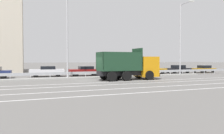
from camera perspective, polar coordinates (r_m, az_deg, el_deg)
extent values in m
plane|color=#605E5B|center=(23.69, -4.72, -3.52)|extent=(320.00, 320.00, 0.00)
cube|color=silver|center=(22.94, 6.01, -3.70)|extent=(59.67, 0.16, 0.01)
cube|color=silver|center=(21.14, 8.62, -4.18)|extent=(59.67, 0.16, 0.01)
cube|color=silver|center=(18.79, 12.93, -4.97)|extent=(59.67, 0.16, 0.01)
cube|color=silver|center=(16.89, 17.58, -5.79)|extent=(59.67, 0.16, 0.01)
cube|color=gray|center=(26.35, -6.48, -2.78)|extent=(32.82, 1.10, 0.18)
cube|color=#9EA0A5|center=(27.11, -6.95, -1.53)|extent=(59.67, 0.04, 0.32)
cylinder|color=#ADADB2|center=(26.30, -25.04, -2.48)|extent=(0.09, 0.09, 0.62)
cylinder|color=#ADADB2|center=(26.26, -20.44, -2.43)|extent=(0.09, 0.09, 0.62)
cylinder|color=#ADADB2|center=(26.38, -15.85, -2.36)|extent=(0.09, 0.09, 0.62)
cylinder|color=#ADADB2|center=(26.68, -11.34, -2.28)|extent=(0.09, 0.09, 0.62)
cylinder|color=#ADADB2|center=(27.13, -6.95, -2.18)|extent=(0.09, 0.09, 0.62)
cylinder|color=#ADADB2|center=(27.74, -2.72, -2.08)|extent=(0.09, 0.09, 0.62)
cylinder|color=#ADADB2|center=(28.49, 1.29, -1.98)|extent=(0.09, 0.09, 0.62)
cylinder|color=#ADADB2|center=(29.38, 5.09, -1.87)|extent=(0.09, 0.09, 0.62)
cylinder|color=#ADADB2|center=(30.38, 8.65, -1.76)|extent=(0.09, 0.09, 0.62)
cylinder|color=#ADADB2|center=(31.50, 11.96, -1.65)|extent=(0.09, 0.09, 0.62)
cylinder|color=#ADADB2|center=(32.71, 15.04, -1.54)|extent=(0.09, 0.09, 0.62)
cylinder|color=#ADADB2|center=(34.01, 17.90, -1.44)|extent=(0.09, 0.09, 0.62)
cylinder|color=#ADADB2|center=(35.39, 20.53, -1.34)|extent=(0.09, 0.09, 0.62)
cylinder|color=#ADADB2|center=(36.84, 22.97, -1.25)|extent=(0.09, 0.09, 0.62)
cylinder|color=#ADADB2|center=(38.35, 25.21, -1.16)|extent=(0.09, 0.09, 0.62)
cylinder|color=#ADADB2|center=(39.91, 27.28, -1.08)|extent=(0.09, 0.09, 0.62)
cube|color=orange|center=(25.60, 8.88, 0.12)|extent=(2.07, 2.44, 2.28)
cube|color=black|center=(26.14, 10.85, 1.03)|extent=(0.05, 2.09, 0.86)
cube|color=black|center=(26.21, 10.90, -2.00)|extent=(0.12, 2.38, 0.24)
cube|color=black|center=(24.05, 1.86, -1.56)|extent=(4.81, 1.37, 0.53)
cube|color=#193823|center=(24.03, 1.86, -0.79)|extent=(4.62, 2.37, 0.12)
cube|color=#193823|center=(25.03, 0.82, 1.62)|extent=(4.60, 0.13, 1.89)
cube|color=#193823|center=(22.99, 2.99, 1.59)|extent=(4.60, 0.13, 1.89)
cube|color=#193823|center=(25.00, 6.59, 2.15)|extent=(0.12, 2.33, 2.36)
cube|color=#193823|center=(23.18, -3.24, 1.60)|extent=(0.12, 2.33, 1.89)
cylinder|color=black|center=(26.52, 6.98, -1.82)|extent=(1.04, 0.33, 1.04)
cylinder|color=black|center=(24.47, 9.69, -2.15)|extent=(1.04, 0.33, 1.04)
cylinder|color=black|center=(25.30, 1.51, -1.99)|extent=(1.04, 0.33, 1.04)
cylinder|color=black|center=(23.14, 3.87, -2.36)|extent=(1.04, 0.33, 1.04)
cylinder|color=black|center=(24.68, -2.07, -2.09)|extent=(1.04, 0.33, 1.04)
cylinder|color=black|center=(22.46, 0.01, -2.48)|extent=(1.04, 0.33, 1.04)
cylinder|color=white|center=(28.80, 6.44, -2.21)|extent=(0.16, 0.16, 0.35)
cylinder|color=black|center=(28.78, 6.44, -1.51)|extent=(0.16, 0.16, 0.35)
cylinder|color=white|center=(28.76, 6.44, -0.80)|extent=(0.16, 0.16, 0.35)
cylinder|color=black|center=(28.75, 6.45, -0.09)|extent=(0.16, 0.16, 0.35)
cylinder|color=white|center=(28.74, 6.45, 0.61)|extent=(0.16, 0.16, 0.35)
cylinder|color=#1E4CB2|center=(28.73, 6.45, 1.62)|extent=(0.66, 0.03, 0.66)
cylinder|color=white|center=(28.73, 6.45, 1.62)|extent=(0.71, 0.02, 0.71)
cylinder|color=#ADADB2|center=(26.10, -11.60, 8.98)|extent=(0.18, 0.18, 10.94)
cylinder|color=#ADADB2|center=(32.62, 17.42, 6.78)|extent=(0.18, 0.18, 10.12)
cylinder|color=#ADADB2|center=(32.45, 18.75, 15.59)|extent=(0.29, 2.39, 0.10)
cube|color=silver|center=(31.49, 20.07, 15.86)|extent=(0.71, 0.26, 0.12)
cylinder|color=black|center=(28.63, -26.62, -2.18)|extent=(0.61, 0.22, 0.60)
cylinder|color=black|center=(30.44, -26.21, -1.94)|extent=(0.61, 0.22, 0.60)
cube|color=silver|center=(30.16, -16.63, -1.21)|extent=(4.54, 2.09, 0.68)
cube|color=black|center=(30.14, -16.39, -0.17)|extent=(1.97, 1.69, 0.42)
cylinder|color=black|center=(29.36, -19.28, -1.99)|extent=(0.61, 0.24, 0.60)
cylinder|color=black|center=(31.03, -19.17, -1.78)|extent=(0.61, 0.24, 0.60)
cylinder|color=black|center=(29.39, -13.93, -1.93)|extent=(0.61, 0.24, 0.60)
cylinder|color=black|center=(31.06, -14.11, -1.73)|extent=(0.61, 0.24, 0.60)
cube|color=maroon|center=(30.68, -7.07, -1.14)|extent=(4.52, 1.93, 0.63)
cube|color=black|center=(30.69, -6.83, -0.17)|extent=(1.91, 1.67, 0.41)
cylinder|color=black|center=(29.53, -9.29, -1.88)|extent=(0.60, 0.21, 0.60)
cylinder|color=black|center=(31.27, -9.93, -1.68)|extent=(0.60, 0.21, 0.60)
cylinder|color=black|center=(30.21, -4.11, -1.78)|extent=(0.60, 0.21, 0.60)
cylinder|color=black|center=(31.90, -5.02, -1.59)|extent=(0.60, 0.21, 0.60)
cube|color=silver|center=(32.27, 1.79, -1.02)|extent=(4.26, 1.98, 0.58)
cube|color=black|center=(32.29, 2.00, -0.12)|extent=(1.81, 1.68, 0.44)
cylinder|color=black|center=(31.00, 0.15, -1.68)|extent=(0.61, 0.22, 0.60)
cylinder|color=black|center=(32.66, -0.91, -1.50)|extent=(0.61, 0.22, 0.60)
cylinder|color=black|center=(31.99, 4.54, -1.57)|extent=(0.61, 0.22, 0.60)
cylinder|color=black|center=(33.59, 3.30, -1.41)|extent=(0.61, 0.22, 0.60)
cube|color=#B27A14|center=(35.17, 10.36, -0.83)|extent=(4.68, 2.20, 0.56)
cube|color=black|center=(35.07, 10.18, 0.04)|extent=(2.02, 1.81, 0.50)
cylinder|color=black|center=(36.76, 11.33, -1.16)|extent=(0.61, 0.24, 0.60)
cylinder|color=black|center=(35.30, 13.10, -1.29)|extent=(0.61, 0.24, 0.60)
cylinder|color=black|center=(35.15, 7.60, -1.27)|extent=(0.61, 0.24, 0.60)
cylinder|color=black|center=(33.62, 9.29, -1.43)|extent=(0.61, 0.24, 0.60)
cube|color=black|center=(38.30, 16.76, -0.67)|extent=(4.26, 1.91, 0.54)
cube|color=black|center=(38.36, 16.92, 0.12)|extent=(1.79, 1.68, 0.51)
cylinder|color=black|center=(36.78, 16.02, -1.19)|extent=(0.60, 0.20, 0.60)
cylinder|color=black|center=(38.23, 14.36, -1.06)|extent=(0.60, 0.20, 0.60)
cylinder|color=black|center=(38.45, 19.14, -1.09)|extent=(0.60, 0.20, 0.60)
cylinder|color=black|center=(39.84, 17.44, -0.97)|extent=(0.60, 0.20, 0.60)
cube|color=#B27A14|center=(41.23, 22.83, -0.60)|extent=(4.17, 2.01, 0.48)
cube|color=black|center=(41.30, 22.96, 0.07)|extent=(1.79, 1.68, 0.49)
cylinder|color=black|center=(39.72, 22.50, -1.04)|extent=(0.61, 0.23, 0.60)
cylinder|color=black|center=(40.92, 20.74, -0.93)|extent=(0.61, 0.23, 0.60)
cylinder|color=black|center=(41.61, 24.89, -0.94)|extent=(0.61, 0.23, 0.60)
cylinder|color=black|center=(42.75, 23.14, -0.85)|extent=(0.61, 0.23, 0.60)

